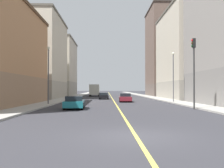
% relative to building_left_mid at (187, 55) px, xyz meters
% --- Properties ---
extents(ground_plane, '(400.00, 400.00, 0.00)m').
position_rel_building_left_mid_xyz_m(ground_plane, '(-14.49, -38.58, -8.63)').
color(ground_plane, '#313035').
rests_on(ground_plane, ground).
extents(sidewalk_left, '(2.67, 168.00, 0.15)m').
position_rel_building_left_mid_xyz_m(sidewalk_left, '(-5.50, 10.42, -8.55)').
color(sidewalk_left, '#9E9B93').
rests_on(sidewalk_left, ground).
extents(sidewalk_right, '(2.67, 168.00, 0.15)m').
position_rel_building_left_mid_xyz_m(sidewalk_right, '(-23.47, 10.42, -8.55)').
color(sidewalk_right, '#9E9B93').
rests_on(sidewalk_right, ground).
extents(lane_center_stripe, '(0.16, 154.00, 0.01)m').
position_rel_building_left_mid_xyz_m(lane_center_stripe, '(-14.49, 10.42, -8.62)').
color(lane_center_stripe, '#E5D14C').
rests_on(lane_center_stripe, ground).
extents(building_left_mid, '(8.62, 18.93, 17.23)m').
position_rel_building_left_mid_xyz_m(building_left_mid, '(0.00, 0.00, 0.00)').
color(building_left_mid, '#9D9688').
rests_on(building_left_mid, ground).
extents(building_left_far, '(8.62, 14.50, 23.38)m').
position_rel_building_left_mid_xyz_m(building_left_far, '(0.00, 18.72, 3.08)').
color(building_left_far, brown).
rests_on(building_left_far, ground).
extents(building_right_midblock, '(8.62, 17.04, 16.31)m').
position_rel_building_left_mid_xyz_m(building_right_midblock, '(-28.97, 1.91, -0.46)').
color(building_right_midblock, '#9D9688').
rests_on(building_right_midblock, ground).
extents(building_right_distant, '(8.62, 17.26, 15.56)m').
position_rel_building_left_mid_xyz_m(building_right_distant, '(-28.97, 22.28, -0.84)').
color(building_right_distant, '#9D9688').
rests_on(building_right_distant, ground).
extents(traffic_light_left_near, '(0.40, 0.32, 6.87)m').
position_rel_building_left_mid_xyz_m(traffic_light_left_near, '(-7.24, -24.88, -4.25)').
color(traffic_light_left_near, '#2D2D2D').
rests_on(traffic_light_left_near, ground).
extents(street_lamp_left_near, '(0.36, 0.36, 6.99)m').
position_rel_building_left_mid_xyz_m(street_lamp_left_near, '(-6.23, -13.52, -4.23)').
color(street_lamp_left_near, '#4C4C51').
rests_on(street_lamp_left_near, ground).
extents(street_lamp_right_near, '(0.36, 0.36, 6.97)m').
position_rel_building_left_mid_xyz_m(street_lamp_right_near, '(-22.74, -18.23, -4.24)').
color(street_lamp_right_near, '#4C4C51').
rests_on(street_lamp_right_near, ground).
extents(car_teal, '(2.05, 4.19, 1.27)m').
position_rel_building_left_mid_xyz_m(car_teal, '(-18.86, -24.09, -8.01)').
color(car_teal, '#196670').
rests_on(car_teal, ground).
extents(car_maroon, '(1.94, 4.60, 1.28)m').
position_rel_building_left_mid_xyz_m(car_maroon, '(-12.84, -10.98, -8.01)').
color(car_maroon, maroon).
rests_on(car_maroon, ground).
extents(car_black, '(1.81, 4.28, 1.22)m').
position_rel_building_left_mid_xyz_m(car_black, '(-16.17, -1.02, -8.02)').
color(car_black, black).
rests_on(car_black, ground).
extents(box_truck, '(2.48, 7.24, 3.03)m').
position_rel_building_left_mid_xyz_m(box_truck, '(-18.71, 16.53, -7.02)').
color(box_truck, beige).
rests_on(box_truck, ground).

